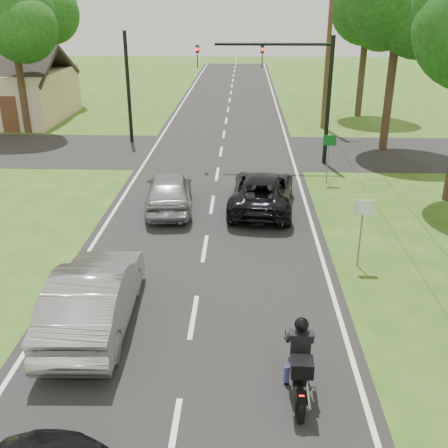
{
  "coord_description": "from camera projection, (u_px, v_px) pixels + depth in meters",
  "views": [
    {
      "loc": [
        1.21,
        -11.26,
        7.34
      ],
      "look_at": [
        0.66,
        3.0,
        1.3
      ],
      "focal_mm": 42.0,
      "sensor_mm": 36.0,
      "label": 1
    }
  ],
  "objects": [
    {
      "name": "tree_row_d",
      "position": [
        408.0,
        1.0,
        25.47
      ],
      "size": [
        5.76,
        5.58,
        10.45
      ],
      "color": "#332316",
      "rests_on": "ground"
    },
    {
      "name": "signal_pole_far",
      "position": [
        128.0,
        88.0,
        28.84
      ],
      "size": [
        0.2,
        0.2,
        6.0
      ],
      "primitive_type": "cylinder",
      "color": "black",
      "rests_on": "ground"
    },
    {
      "name": "tree_left_near",
      "position": [
        15.0,
        18.0,
        29.34
      ],
      "size": [
        5.12,
        4.96,
        9.22
      ],
      "color": "#332316",
      "rests_on": "ground"
    },
    {
      "name": "tree_left_far",
      "position": [
        42.0,
        6.0,
        38.35
      ],
      "size": [
        5.76,
        5.58,
        10.14
      ],
      "color": "#332316",
      "rests_on": "ground"
    },
    {
      "name": "motorcycle_rider",
      "position": [
        299.0,
        367.0,
        10.34
      ],
      "size": [
        0.59,
        2.1,
        1.81
      ],
      "rotation": [
        0.0,
        0.0,
        -0.03
      ],
      "color": "black",
      "rests_on": "ground"
    },
    {
      "name": "traffic_signal",
      "position": [
        290.0,
        77.0,
        24.42
      ],
      "size": [
        6.38,
        0.44,
        6.0
      ],
      "color": "black",
      "rests_on": "ground"
    },
    {
      "name": "ground",
      "position": [
        193.0,
        317.0,
        13.26
      ],
      "size": [
        140.0,
        140.0,
        0.0
      ],
      "primitive_type": "plane",
      "color": "#2C5117",
      "rests_on": "ground"
    },
    {
      "name": "tree_row_e",
      "position": [
        373.0,
        11.0,
        33.99
      ],
      "size": [
        5.28,
        5.12,
        9.61
      ],
      "color": "#332316",
      "rests_on": "ground"
    },
    {
      "name": "road",
      "position": [
        215.0,
        188.0,
        22.47
      ],
      "size": [
        8.0,
        100.0,
        0.01
      ],
      "primitive_type": "cube",
      "color": "black",
      "rests_on": "ground"
    },
    {
      "name": "sign_white",
      "position": [
        363.0,
        217.0,
        15.22
      ],
      "size": [
        0.55,
        0.07,
        2.12
      ],
      "color": "slate",
      "rests_on": "ground"
    },
    {
      "name": "dark_suv",
      "position": [
        262.0,
        191.0,
        20.02
      ],
      "size": [
        2.71,
        5.15,
        1.38
      ],
      "primitive_type": "imported",
      "rotation": [
        0.0,
        0.0,
        3.06
      ],
      "color": "black",
      "rests_on": "road"
    },
    {
      "name": "sign_green",
      "position": [
        329.0,
        147.0,
        22.57
      ],
      "size": [
        0.55,
        0.07,
        2.12
      ],
      "color": "slate",
      "rests_on": "ground"
    },
    {
      "name": "silver_suv",
      "position": [
        169.0,
        191.0,
        19.93
      ],
      "size": [
        2.16,
        4.44,
        1.46
      ],
      "primitive_type": "imported",
      "rotation": [
        0.0,
        0.0,
        3.25
      ],
      "color": "#9D9FA4",
      "rests_on": "road"
    },
    {
      "name": "cross_road",
      "position": [
        221.0,
        152.0,
        27.99
      ],
      "size": [
        60.0,
        7.0,
        0.01
      ],
      "primitive_type": "cube",
      "color": "black",
      "rests_on": "ground"
    },
    {
      "name": "silver_sedan",
      "position": [
        94.0,
        296.0,
        12.61
      ],
      "size": [
        1.89,
        4.95,
        1.61
      ],
      "primitive_type": "imported",
      "rotation": [
        0.0,
        0.0,
        3.18
      ],
      "color": "#9D9DA2",
      "rests_on": "road"
    },
    {
      "name": "utility_pole_far",
      "position": [
        329.0,
        44.0,
        31.31
      ],
      "size": [
        1.6,
        0.28,
        10.0
      ],
      "color": "brown",
      "rests_on": "ground"
    }
  ]
}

